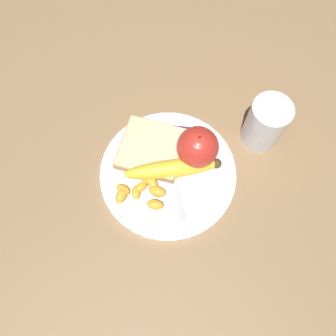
# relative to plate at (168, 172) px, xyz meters

# --- Properties ---
(ground_plane) EXTENTS (3.00, 3.00, 0.00)m
(ground_plane) POSITION_rel_plate_xyz_m (0.00, 0.00, -0.01)
(ground_plane) COLOR olive
(plate) EXTENTS (0.27, 0.27, 0.01)m
(plate) POSITION_rel_plate_xyz_m (0.00, 0.00, 0.00)
(plate) COLOR white
(plate) RESTS_ON ground_plane
(juice_glass) EXTENTS (0.08, 0.08, 0.11)m
(juice_glass) POSITION_rel_plate_xyz_m (0.18, 0.10, 0.04)
(juice_glass) COLOR silver
(juice_glass) RESTS_ON ground_plane
(apple) EXTENTS (0.08, 0.08, 0.09)m
(apple) POSITION_rel_plate_xyz_m (0.05, 0.04, 0.04)
(apple) COLOR red
(apple) RESTS_ON plate
(banana) EXTENTS (0.19, 0.08, 0.04)m
(banana) POSITION_rel_plate_xyz_m (0.01, 0.00, 0.02)
(banana) COLOR yellow
(banana) RESTS_ON plate
(bread_slice) EXTENTS (0.14, 0.13, 0.02)m
(bread_slice) POSITION_rel_plate_xyz_m (-0.04, 0.04, 0.02)
(bread_slice) COLOR #AB8751
(bread_slice) RESTS_ON plate
(fork) EXTENTS (0.07, 0.17, 0.00)m
(fork) POSITION_rel_plate_xyz_m (0.01, 0.00, 0.01)
(fork) COLOR #B2B2B7
(fork) RESTS_ON plate
(jam_packet) EXTENTS (0.04, 0.03, 0.02)m
(jam_packet) POSITION_rel_plate_xyz_m (0.02, 0.08, 0.01)
(jam_packet) COLOR white
(jam_packet) RESTS_ON plate
(orange_segment_0) EXTENTS (0.02, 0.03, 0.02)m
(orange_segment_0) POSITION_rel_plate_xyz_m (-0.06, -0.05, 0.01)
(orange_segment_0) COLOR #F9A32D
(orange_segment_0) RESTS_ON plate
(orange_segment_1) EXTENTS (0.03, 0.03, 0.02)m
(orange_segment_1) POSITION_rel_plate_xyz_m (-0.04, -0.02, 0.01)
(orange_segment_1) COLOR #F9A32D
(orange_segment_1) RESTS_ON plate
(orange_segment_2) EXTENTS (0.03, 0.03, 0.02)m
(orange_segment_2) POSITION_rel_plate_xyz_m (-0.08, -0.05, 0.01)
(orange_segment_2) COLOR #F9A32D
(orange_segment_2) RESTS_ON plate
(orange_segment_3) EXTENTS (0.04, 0.03, 0.02)m
(orange_segment_3) POSITION_rel_plate_xyz_m (-0.02, -0.05, 0.01)
(orange_segment_3) COLOR #F9A32D
(orange_segment_3) RESTS_ON plate
(orange_segment_4) EXTENTS (0.02, 0.03, 0.01)m
(orange_segment_4) POSITION_rel_plate_xyz_m (-0.05, -0.00, 0.01)
(orange_segment_4) COLOR #F9A32D
(orange_segment_4) RESTS_ON plate
(orange_segment_5) EXTENTS (0.03, 0.04, 0.02)m
(orange_segment_5) POSITION_rel_plate_xyz_m (-0.07, -0.00, 0.01)
(orange_segment_5) COLOR #F9A32D
(orange_segment_5) RESTS_ON plate
(orange_segment_6) EXTENTS (0.03, 0.02, 0.02)m
(orange_segment_6) POSITION_rel_plate_xyz_m (-0.02, -0.07, 0.01)
(orange_segment_6) COLOR #F9A32D
(orange_segment_6) RESTS_ON plate
(orange_segment_7) EXTENTS (0.03, 0.03, 0.02)m
(orange_segment_7) POSITION_rel_plate_xyz_m (-0.03, -0.03, 0.01)
(orange_segment_7) COLOR #F9A32D
(orange_segment_7) RESTS_ON plate
(orange_segment_8) EXTENTS (0.03, 0.03, 0.02)m
(orange_segment_8) POSITION_rel_plate_xyz_m (-0.05, -0.04, 0.01)
(orange_segment_8) COLOR #F9A32D
(orange_segment_8) RESTS_ON plate
(orange_segment_9) EXTENTS (0.03, 0.04, 0.02)m
(orange_segment_9) POSITION_rel_plate_xyz_m (-0.08, -0.06, 0.01)
(orange_segment_9) COLOR #F9A32D
(orange_segment_9) RESTS_ON plate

